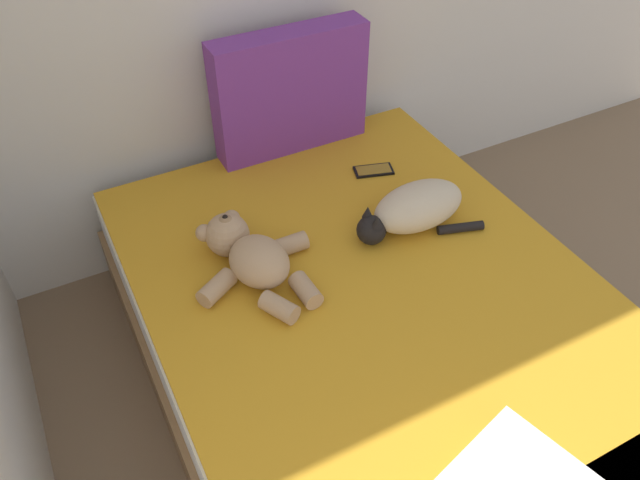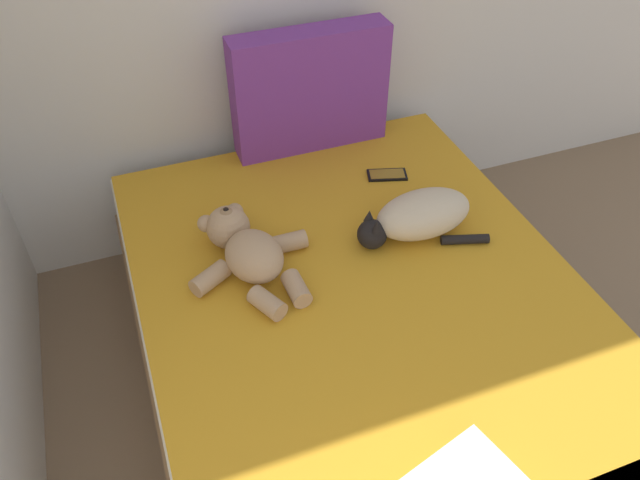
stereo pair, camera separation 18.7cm
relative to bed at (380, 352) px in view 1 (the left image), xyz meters
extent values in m
cube|color=olive|center=(0.00, 0.00, -0.10)|extent=(1.39, 1.98, 0.26)
cube|color=white|center=(0.00, 0.00, 0.12)|extent=(1.35, 1.92, 0.19)
cube|color=orange|center=(0.00, 0.06, 0.23)|extent=(1.33, 1.78, 0.02)
cube|color=#72338C|center=(0.12, 0.91, 0.48)|extent=(0.60, 0.12, 0.47)
ellipsoid|color=#C6B293|center=(0.29, 0.27, 0.32)|extent=(0.35, 0.21, 0.15)
sphere|color=black|center=(0.10, 0.26, 0.29)|extent=(0.10, 0.10, 0.10)
cone|color=black|center=(0.10, 0.23, 0.35)|extent=(0.04, 0.04, 0.04)
cone|color=black|center=(0.10, 0.29, 0.35)|extent=(0.04, 0.04, 0.04)
cylinder|color=black|center=(0.40, 0.16, 0.26)|extent=(0.16, 0.08, 0.03)
ellipsoid|color=black|center=(0.20, 0.30, 0.26)|extent=(0.10, 0.06, 0.04)
ellipsoid|color=tan|center=(-0.29, 0.27, 0.31)|extent=(0.22, 0.25, 0.14)
sphere|color=tan|center=(-0.34, 0.43, 0.31)|extent=(0.14, 0.14, 0.14)
sphere|color=#8E6B49|center=(-0.34, 0.43, 0.36)|extent=(0.06, 0.06, 0.06)
sphere|color=black|center=(-0.34, 0.43, 0.39)|extent=(0.02, 0.02, 0.02)
sphere|color=tan|center=(-0.40, 0.46, 0.32)|extent=(0.06, 0.06, 0.06)
sphere|color=tan|center=(-0.30, 0.49, 0.32)|extent=(0.06, 0.06, 0.06)
cylinder|color=tan|center=(-0.44, 0.26, 0.27)|extent=(0.14, 0.11, 0.06)
cylinder|color=tan|center=(-0.30, 0.10, 0.27)|extent=(0.11, 0.13, 0.06)
cylinder|color=tan|center=(-0.16, 0.34, 0.27)|extent=(0.12, 0.06, 0.06)
cylinder|color=tan|center=(-0.20, 0.13, 0.27)|extent=(0.07, 0.12, 0.06)
cube|color=black|center=(0.32, 0.59, 0.25)|extent=(0.16, 0.11, 0.01)
cube|color=olive|center=(0.32, 0.59, 0.25)|extent=(0.14, 0.09, 0.00)
camera|label=1|loc=(-0.76, -1.03, 1.65)|focal=34.92mm
camera|label=2|loc=(-0.59, -1.11, 1.65)|focal=34.92mm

